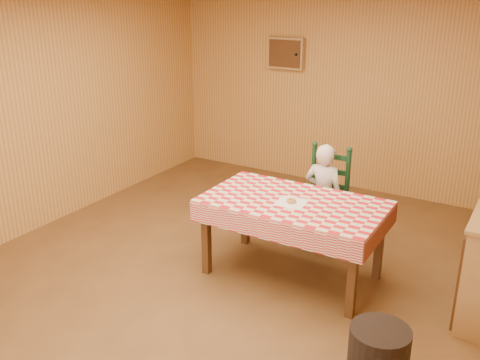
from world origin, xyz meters
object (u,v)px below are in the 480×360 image
at_px(ladder_chair, 325,200).
at_px(seated_child, 323,196).
at_px(storage_bin, 378,355).
at_px(dining_table, 293,209).

relative_size(ladder_chair, seated_child, 0.96).
xyz_separation_m(ladder_chair, seated_child, (-0.00, -0.06, 0.06)).
bearing_deg(ladder_chair, storage_bin, -57.50).
height_order(dining_table, ladder_chair, ladder_chair).
height_order(dining_table, seated_child, seated_child).
bearing_deg(seated_child, dining_table, 90.00).
bearing_deg(dining_table, seated_child, 90.00).
bearing_deg(ladder_chair, dining_table, -90.00).
height_order(ladder_chair, seated_child, seated_child).
relative_size(ladder_chair, storage_bin, 2.57).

